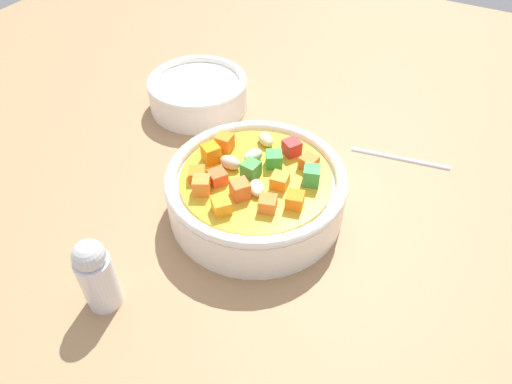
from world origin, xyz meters
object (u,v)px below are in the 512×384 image
Objects in this scene: soup_bowl_main at (256,190)px; pepper_shaker at (96,275)px; spoon at (340,145)px; side_bowl_small at (198,92)px.

soup_bowl_main is 2.36× the size of pepper_shaker.
pepper_shaker reaches higher than soup_bowl_main.
soup_bowl_main is 18.53cm from pepper_shaker.
spoon is 1.46× the size of side_bowl_small.
side_bowl_small is (-17.10, 14.12, -0.71)cm from soup_bowl_main.
soup_bowl_main is at bearing -39.55° from side_bowl_small.
spoon is at bearing 71.49° from pepper_shaker.
pepper_shaker is (10.42, -31.38, 1.68)cm from side_bowl_small.
side_bowl_small is 1.69× the size of pepper_shaker.
spoon is 2.47× the size of pepper_shaker.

